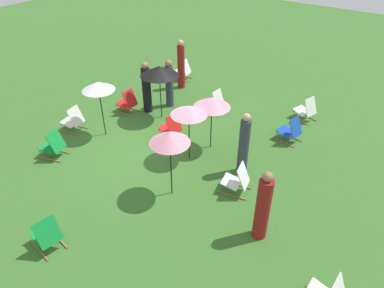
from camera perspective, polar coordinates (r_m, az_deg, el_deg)
name	(u,v)px	position (r m, az deg, el deg)	size (l,w,h in m)	color
ground_plane	(160,145)	(10.78, -5.20, -0.08)	(40.00, 40.00, 0.00)	#386B28
deckchair_1	(306,110)	(12.42, 17.98, 5.28)	(0.68, 0.87, 0.83)	olive
deckchair_2	(53,145)	(10.81, -21.55, -0.21)	(0.67, 0.86, 0.83)	olive
deckchair_3	(73,120)	(11.85, -18.65, 3.66)	(0.62, 0.84, 0.83)	olive
deckchair_4	(46,234)	(8.20, -22.51, -13.37)	(0.58, 0.82, 0.83)	olive
deckchair_5	(183,71)	(14.78, -1.45, 11.75)	(0.59, 0.83, 0.83)	olive
deckchair_7	(215,102)	(12.32, 3.69, 6.77)	(0.49, 0.77, 0.83)	olive
deckchair_8	(128,102)	(12.49, -10.40, 6.65)	(0.49, 0.76, 0.83)	olive
deckchair_9	(237,180)	(8.92, 7.33, -5.83)	(0.63, 0.84, 0.83)	olive
deckchair_10	(291,130)	(11.13, 15.67, 2.12)	(0.61, 0.83, 0.83)	olive
deckchair_11	(171,128)	(10.87, -3.44, 2.66)	(0.59, 0.82, 0.83)	olive
umbrella_0	(98,86)	(10.75, -14.97, 9.03)	(0.96, 0.96, 1.81)	black
umbrella_1	(189,111)	(9.38, -0.50, 5.38)	(1.00, 1.00, 1.66)	black
umbrella_2	(170,137)	(8.02, -3.64, 1.06)	(0.96, 0.96, 1.85)	black
umbrella_3	(212,102)	(9.88, 3.25, 6.77)	(1.06, 1.06, 1.66)	black
umbrella_4	(159,71)	(11.44, -5.33, 11.70)	(1.24, 1.24, 1.84)	black
person_0	(263,207)	(7.62, 11.39, -10.04)	(0.41, 0.41, 1.78)	maroon
person_1	(147,89)	(12.22, -7.37, 8.90)	(0.41, 0.41, 1.81)	black
person_2	(181,65)	(13.87, -1.79, 12.63)	(0.30, 0.30, 1.91)	maroon
person_3	(169,84)	(12.53, -3.69, 9.66)	(0.33, 0.33, 1.72)	#333847
person_4	(244,145)	(9.28, 8.38, -0.19)	(0.34, 0.34, 1.82)	#333847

